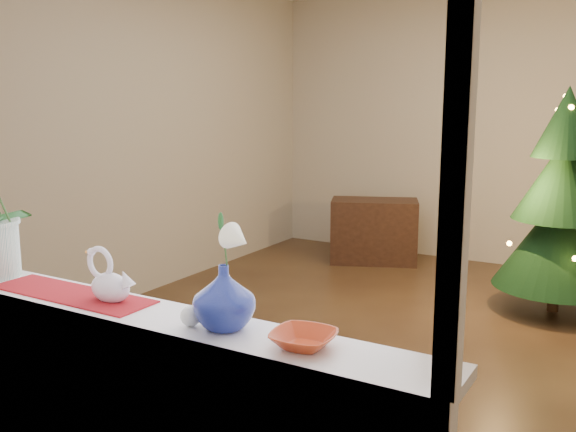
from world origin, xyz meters
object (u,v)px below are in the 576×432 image
at_px(blue_vase, 224,292).
at_px(amber_dish, 303,340).
at_px(swan, 110,276).
at_px(xmas_tree, 561,202).
at_px(paperweight, 191,316).
at_px(side_table, 374,231).

bearing_deg(blue_vase, amber_dish, -1.62).
xyz_separation_m(swan, xmas_tree, (1.03, 3.60, -0.15)).
bearing_deg(swan, paperweight, -9.12).
height_order(amber_dish, xmas_tree, xmas_tree).
bearing_deg(side_table, amber_dish, -92.32).
distance_m(swan, blue_vase, 0.52).
xyz_separation_m(blue_vase, side_table, (-1.30, 4.31, -0.72)).
relative_size(paperweight, side_table, 0.08).
height_order(blue_vase, xmas_tree, xmas_tree).
bearing_deg(amber_dish, blue_vase, 178.38).
distance_m(paperweight, side_table, 4.55).
relative_size(xmas_tree, side_table, 2.04).
relative_size(paperweight, xmas_tree, 0.04).
bearing_deg(blue_vase, paperweight, -159.92).
distance_m(swan, amber_dish, 0.81).
relative_size(blue_vase, side_table, 0.28).
bearing_deg(blue_vase, swan, 178.71).
xyz_separation_m(paperweight, xmas_tree, (0.62, 3.65, -0.09)).
relative_size(swan, amber_dish, 1.35).
distance_m(amber_dish, xmas_tree, 3.63).
bearing_deg(blue_vase, side_table, 106.80).
xyz_separation_m(blue_vase, paperweight, (-0.11, -0.04, -0.09)).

